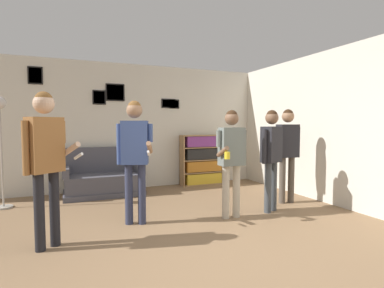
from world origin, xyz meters
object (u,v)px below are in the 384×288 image
person_player_foreground_left (45,152)px  person_player_foreground_center (135,148)px  person_spectator_near_bookshelf (271,150)px  bookshelf (203,160)px  person_watcher_holding_cup (232,153)px  person_spectator_far_right (287,146)px  couch (104,179)px  floor_lamp (1,130)px

person_player_foreground_left → person_player_foreground_center: bearing=22.4°
person_player_foreground_center → person_spectator_near_bookshelf: (2.13, -0.23, -0.07)m
person_spectator_near_bookshelf → bookshelf: bearing=92.0°
person_player_foreground_center → person_watcher_holding_cup: size_ratio=1.07×
person_player_foreground_left → person_spectator_far_right: person_player_foreground_left is taller
bookshelf → person_watcher_holding_cup: bearing=-105.0°
person_watcher_holding_cup → couch: bearing=124.9°
bookshelf → person_spectator_far_right: person_spectator_far_right is taller
floor_lamp → person_player_foreground_center: size_ratio=1.08×
bookshelf → person_player_foreground_left: bearing=-139.7°
person_watcher_holding_cup → bookshelf: bearing=75.0°
bookshelf → person_spectator_near_bookshelf: 2.47m
floor_lamp → person_watcher_holding_cup: (3.26, -1.91, -0.33)m
bookshelf → person_player_foreground_center: (-2.05, -2.21, 0.49)m
couch → person_player_foreground_left: person_player_foreground_left is taller
bookshelf → floor_lamp: 4.03m
couch → bookshelf: bookshelf is taller
person_player_foreground_left → person_watcher_holding_cup: (2.47, 0.18, -0.11)m
person_watcher_holding_cup → person_player_foreground_left: bearing=-175.8°
couch → person_spectator_far_right: 3.59m
person_player_foreground_center → person_spectator_near_bookshelf: 2.15m
person_spectator_far_right → person_spectator_near_bookshelf: bearing=-150.7°
floor_lamp → person_spectator_far_right: bearing=-18.4°
person_player_foreground_center → couch: bearing=96.1°
floor_lamp → person_player_foreground_left: bearing=-69.3°
couch → bookshelf: (2.26, 0.19, 0.27)m
person_spectator_far_right → bookshelf: bearing=108.2°
floor_lamp → person_spectator_far_right: 4.87m
bookshelf → person_watcher_holding_cup: (-0.66, -2.48, 0.41)m
person_watcher_holding_cup → person_spectator_near_bookshelf: bearing=3.3°
couch → person_player_foreground_left: (-0.87, -2.47, 0.79)m
person_player_foreground_center → person_spectator_far_right: bearing=2.4°
couch → person_watcher_holding_cup: (1.60, -2.29, 0.68)m
bookshelf → person_player_foreground_center: 3.05m
person_watcher_holding_cup → person_spectator_far_right: bearing=15.8°
person_watcher_holding_cup → person_spectator_near_bookshelf: size_ratio=0.99×
person_watcher_holding_cup → person_spectator_far_right: person_spectator_far_right is taller
person_player_foreground_center → person_watcher_holding_cup: person_player_foreground_center is taller
person_player_foreground_left → person_player_foreground_center: (1.09, 0.45, -0.03)m
floor_lamp → person_spectator_near_bookshelf: (4.01, -1.87, -0.32)m
floor_lamp → bookshelf: bearing=8.2°
bookshelf → person_spectator_far_right: 2.25m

